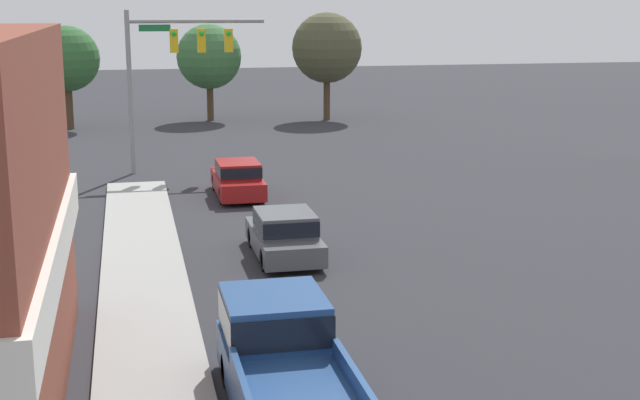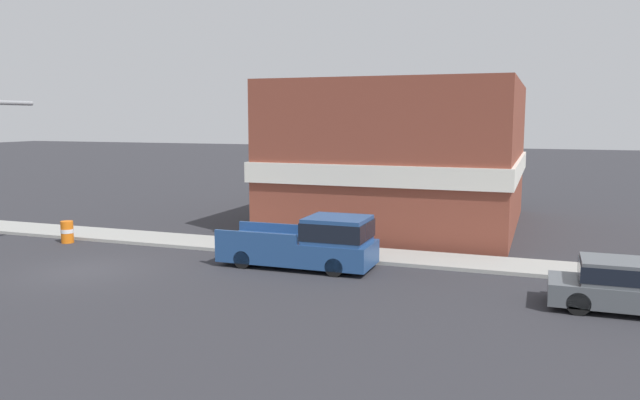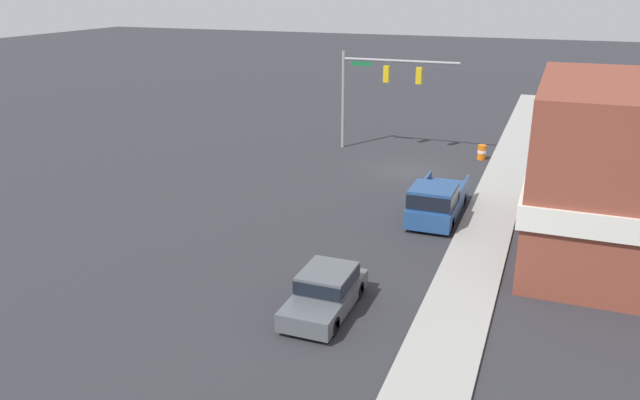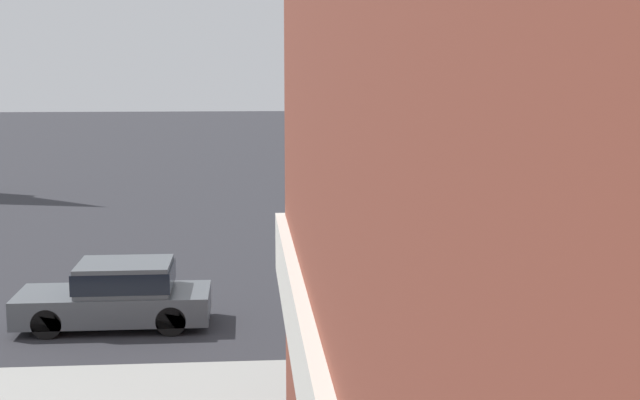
# 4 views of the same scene
# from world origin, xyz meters

# --- Properties ---
(ground_plane) EXTENTS (200.00, 200.00, 0.00)m
(ground_plane) POSITION_xyz_m (0.00, 0.00, 0.00)
(ground_plane) COLOR #2D2D33
(sidewalk_curb) EXTENTS (2.40, 60.00, 0.14)m
(sidewalk_curb) POSITION_xyz_m (-5.70, 0.00, 0.07)
(sidewalk_curb) COLOR #9E9E99
(sidewalk_curb) RESTS_ON ground
(near_signal_assembly) EXTENTS (7.78, 0.49, 6.53)m
(near_signal_assembly) POSITION_xyz_m (3.04, -4.07, 4.75)
(near_signal_assembly) COLOR gray
(near_signal_assembly) RESTS_ON ground
(car_lead) EXTENTS (1.82, 4.27, 1.47)m
(car_lead) POSITION_xyz_m (-1.42, 17.68, 0.77)
(car_lead) COLOR black
(car_lead) RESTS_ON ground
(pickup_truck_parked) EXTENTS (2.09, 5.71, 1.94)m
(pickup_truck_parked) POSITION_xyz_m (-3.25, 7.53, 0.95)
(pickup_truck_parked) COLOR black
(pickup_truck_parked) RESTS_ON ground
(construction_barrel) EXTENTS (0.55, 0.55, 0.96)m
(construction_barrel) POSITION_xyz_m (-3.90, -4.22, 0.49)
(construction_barrel) COLOR orange
(construction_barrel) RESTS_ON ground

